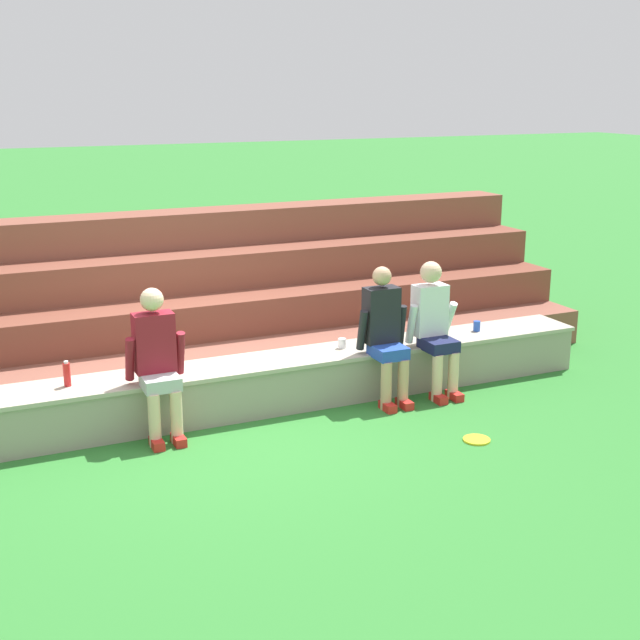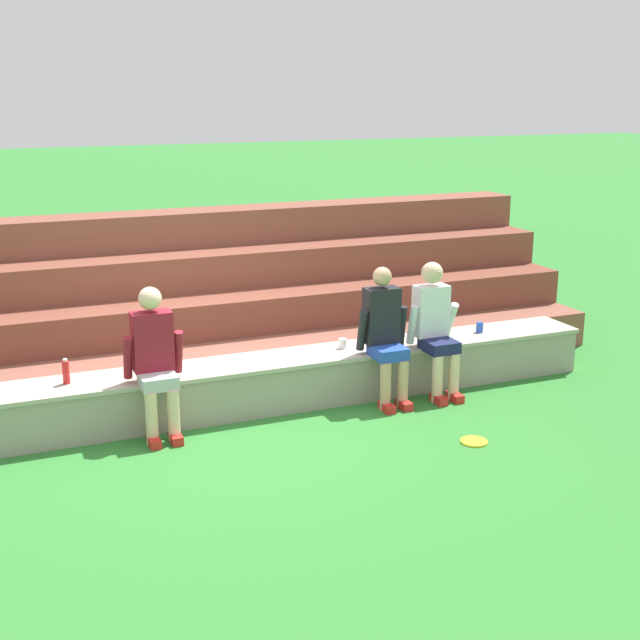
% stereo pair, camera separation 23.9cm
% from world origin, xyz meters
% --- Properties ---
extents(ground_plane, '(80.00, 80.00, 0.00)m').
position_xyz_m(ground_plane, '(0.00, 0.00, 0.00)').
color(ground_plane, '#2D752D').
extents(stone_seating_wall, '(8.16, 0.62, 0.50)m').
position_xyz_m(stone_seating_wall, '(0.00, 0.29, 0.27)').
color(stone_seating_wall, gray).
rests_on(stone_seating_wall, ground).
extents(brick_bleachers, '(9.65, 2.26, 1.66)m').
position_xyz_m(brick_bleachers, '(0.00, 2.20, 0.62)').
color(brick_bleachers, brown).
rests_on(brick_bleachers, ground).
extents(person_far_left, '(0.54, 0.55, 1.38)m').
position_xyz_m(person_far_left, '(-0.66, 0.01, 0.74)').
color(person_far_left, beige).
rests_on(person_far_left, ground).
extents(person_left_of_center, '(0.53, 0.56, 1.38)m').
position_xyz_m(person_left_of_center, '(1.65, -0.02, 0.73)').
color(person_left_of_center, tan).
rests_on(person_left_of_center, ground).
extents(person_center, '(0.53, 0.61, 1.38)m').
position_xyz_m(person_center, '(2.24, -0.01, 0.74)').
color(person_center, beige).
rests_on(person_center, ground).
extents(water_bottle_near_right, '(0.06, 0.06, 0.24)m').
position_xyz_m(water_bottle_near_right, '(-1.42, 0.32, 0.61)').
color(water_bottle_near_right, red).
rests_on(water_bottle_near_right, stone_seating_wall).
extents(plastic_cup_right_end, '(0.08, 0.08, 0.10)m').
position_xyz_m(plastic_cup_right_end, '(1.35, 0.35, 0.55)').
color(plastic_cup_right_end, white).
rests_on(plastic_cup_right_end, stone_seating_wall).
extents(plastic_cup_middle, '(0.08, 0.08, 0.11)m').
position_xyz_m(plastic_cup_middle, '(2.98, 0.31, 0.55)').
color(plastic_cup_middle, blue).
rests_on(plastic_cup_middle, stone_seating_wall).
extents(frisbee, '(0.25, 0.25, 0.02)m').
position_xyz_m(frisbee, '(1.93, -1.28, 0.01)').
color(frisbee, yellow).
rests_on(frisbee, ground).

